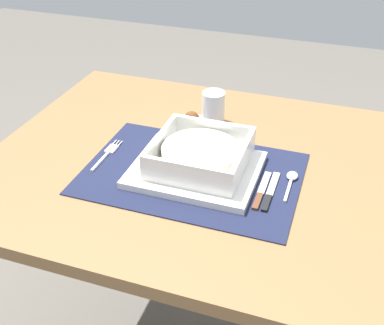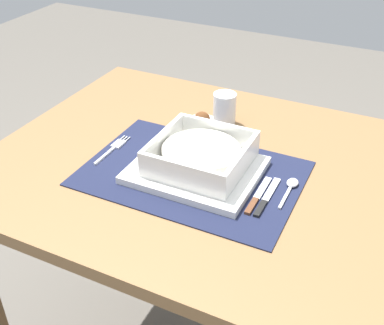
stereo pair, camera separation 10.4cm
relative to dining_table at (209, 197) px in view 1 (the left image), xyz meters
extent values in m
cube|color=brown|center=(0.00, 0.00, 0.08)|extent=(1.00, 0.77, 0.03)
cube|color=brown|center=(-0.45, 0.33, -0.28)|extent=(0.05, 0.05, 0.70)
cube|color=#191E38|center=(-0.02, -0.06, 0.10)|extent=(0.46, 0.32, 0.00)
cube|color=white|center=(-0.01, -0.05, 0.11)|extent=(0.27, 0.22, 0.02)
cube|color=white|center=(-0.01, -0.04, 0.12)|extent=(0.20, 0.20, 0.01)
cube|color=white|center=(-0.10, -0.04, 0.15)|extent=(0.01, 0.20, 0.05)
cube|color=white|center=(0.08, -0.04, 0.15)|extent=(0.01, 0.20, 0.05)
cube|color=white|center=(-0.01, -0.13, 0.15)|extent=(0.18, 0.01, 0.05)
cube|color=white|center=(-0.01, 0.05, 0.15)|extent=(0.18, 0.01, 0.05)
cylinder|color=silver|center=(-0.01, -0.04, 0.15)|extent=(0.17, 0.17, 0.03)
cube|color=silver|center=(-0.23, -0.09, 0.11)|extent=(0.01, 0.08, 0.00)
cube|color=silver|center=(-0.23, -0.03, 0.11)|extent=(0.02, 0.04, 0.00)
cylinder|color=silver|center=(-0.24, 0.00, 0.11)|extent=(0.00, 0.02, 0.00)
cylinder|color=silver|center=(-0.23, 0.00, 0.11)|extent=(0.00, 0.02, 0.00)
cylinder|color=silver|center=(-0.22, 0.00, 0.11)|extent=(0.00, 0.02, 0.00)
cube|color=silver|center=(0.19, -0.06, 0.11)|extent=(0.01, 0.07, 0.00)
ellipsoid|color=silver|center=(0.19, -0.01, 0.11)|extent=(0.02, 0.03, 0.01)
cube|color=black|center=(0.15, -0.11, 0.11)|extent=(0.01, 0.05, 0.01)
cube|color=silver|center=(0.15, -0.04, 0.11)|extent=(0.01, 0.09, 0.00)
cube|color=#59331E|center=(0.14, -0.11, 0.11)|extent=(0.01, 0.05, 0.01)
cube|color=silver|center=(0.14, -0.05, 0.11)|extent=(0.01, 0.08, 0.00)
cylinder|color=white|center=(-0.05, 0.18, 0.14)|extent=(0.06, 0.06, 0.08)
cylinder|color=#338C3F|center=(-0.05, 0.18, 0.12)|extent=(0.05, 0.05, 0.04)
cylinder|color=white|center=(-0.10, 0.15, 0.11)|extent=(0.08, 0.08, 0.01)
sphere|color=#593319|center=(-0.10, 0.15, 0.11)|extent=(0.04, 0.04, 0.04)
camera|label=1|loc=(0.26, -0.88, 0.70)|focal=45.59mm
camera|label=2|loc=(0.36, -0.84, 0.70)|focal=45.59mm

